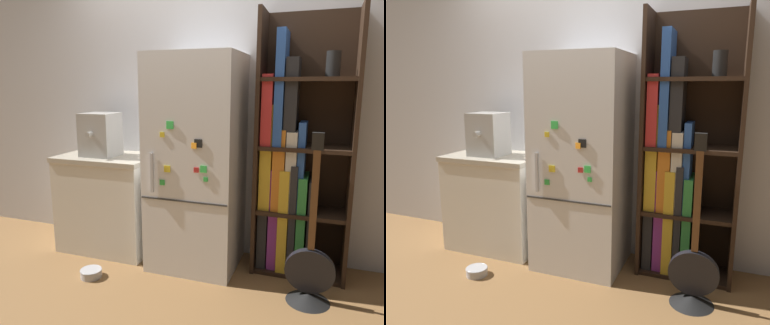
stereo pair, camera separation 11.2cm
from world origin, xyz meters
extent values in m
plane|color=olive|center=(0.00, 0.00, 0.00)|extent=(16.00, 16.00, 0.00)
cube|color=silver|center=(0.00, 0.47, 1.30)|extent=(8.00, 0.05, 2.60)
cube|color=silver|center=(0.00, 0.14, 0.85)|extent=(0.69, 0.62, 1.71)
cube|color=#333333|center=(0.00, -0.17, 0.63)|extent=(0.68, 0.01, 0.01)
cube|color=#B2B2B7|center=(-0.24, -0.18, 0.83)|extent=(0.02, 0.02, 0.30)
cube|color=green|center=(-0.16, -0.17, 0.76)|extent=(0.04, 0.01, 0.04)
cube|color=green|center=(-0.10, -0.17, 1.19)|extent=(0.06, 0.01, 0.06)
cube|color=green|center=(0.16, -0.17, 0.88)|extent=(0.05, 0.01, 0.05)
cube|color=red|center=(0.11, -0.17, 0.87)|extent=(0.04, 0.01, 0.04)
cube|color=yellow|center=(-0.12, -0.17, 0.86)|extent=(0.05, 0.01, 0.05)
cube|color=black|center=(0.12, -0.17, 1.07)|extent=(0.06, 0.01, 0.06)
cube|color=yellow|center=(-0.16, -0.17, 1.12)|extent=(0.04, 0.01, 0.04)
cube|color=green|center=(0.18, -0.17, 0.81)|extent=(0.03, 0.01, 0.03)
cube|color=orange|center=(0.09, -0.17, 1.05)|extent=(0.04, 0.01, 0.04)
cube|color=black|center=(0.48, 0.27, 1.01)|extent=(0.03, 0.37, 2.01)
cube|color=black|center=(1.16, 0.27, 1.01)|extent=(0.03, 0.37, 2.01)
cube|color=black|center=(0.82, 0.43, 1.01)|extent=(0.71, 0.03, 2.01)
cube|color=black|center=(0.82, 0.27, 0.01)|extent=(0.65, 0.34, 0.03)
cube|color=black|center=(0.82, 0.27, 0.50)|extent=(0.65, 0.34, 0.03)
cube|color=black|center=(0.82, 0.27, 1.01)|extent=(0.65, 0.34, 0.03)
cube|color=black|center=(0.82, 0.27, 1.51)|extent=(0.65, 0.34, 0.03)
cube|color=#262628|center=(0.54, 0.27, 0.41)|extent=(0.07, 0.26, 0.76)
cube|color=purple|center=(0.62, 0.27, 0.43)|extent=(0.07, 0.27, 0.81)
cube|color=gold|center=(0.70, 0.27, 0.44)|extent=(0.07, 0.31, 0.81)
cube|color=#262628|center=(0.77, 0.26, 0.46)|extent=(0.05, 0.29, 0.85)
cube|color=#338C3F|center=(0.83, 0.27, 0.41)|extent=(0.06, 0.30, 0.76)
cube|color=#262628|center=(0.90, 0.26, 0.40)|extent=(0.04, 0.25, 0.74)
cube|color=gold|center=(0.55, 0.27, 0.92)|extent=(0.09, 0.28, 0.81)
cube|color=orange|center=(0.65, 0.26, 0.83)|extent=(0.09, 0.27, 0.63)
cube|color=silver|center=(0.74, 0.26, 0.83)|extent=(0.08, 0.27, 0.61)
cube|color=#2D59B2|center=(0.80, 0.26, 0.86)|extent=(0.05, 0.24, 0.68)
cube|color=red|center=(0.54, 0.26, 1.29)|extent=(0.08, 0.29, 0.53)
cube|color=#2D59B2|center=(0.63, 0.26, 1.44)|extent=(0.06, 0.29, 0.84)
cube|color=#262628|center=(0.71, 0.26, 1.34)|extent=(0.09, 0.25, 0.64)
cylinder|color=black|center=(0.98, 0.27, 1.62)|extent=(0.10, 0.10, 0.18)
cube|color=silver|center=(-0.85, 0.17, 0.41)|extent=(0.82, 0.55, 0.82)
cube|color=#B2A893|center=(-0.85, 0.17, 0.84)|extent=(0.84, 0.57, 0.04)
cube|color=#A5A39E|center=(-0.89, 0.14, 1.05)|extent=(0.29, 0.27, 0.37)
cylinder|color=#A5A39E|center=(-0.89, -0.03, 1.07)|extent=(0.04, 0.06, 0.04)
cone|color=black|center=(0.92, -0.17, 0.03)|extent=(0.30, 0.30, 0.06)
cylinder|color=black|center=(0.92, -0.17, 0.23)|extent=(0.33, 0.09, 0.34)
cube|color=brown|center=(0.92, -0.24, 0.74)|extent=(0.04, 0.12, 0.69)
cube|color=black|center=(0.92, -0.29, 1.14)|extent=(0.07, 0.04, 0.11)
cylinder|color=#B7B7BC|center=(-0.69, -0.39, 0.03)|extent=(0.17, 0.17, 0.06)
torus|color=#B7B7BC|center=(-0.69, -0.39, 0.06)|extent=(0.17, 0.17, 0.01)
camera|label=1|loc=(0.96, -2.65, 1.46)|focal=35.00mm
camera|label=2|loc=(1.06, -2.61, 1.46)|focal=35.00mm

